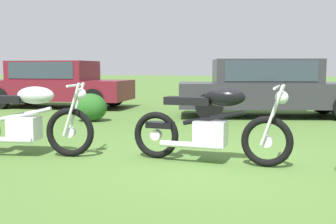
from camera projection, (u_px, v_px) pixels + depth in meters
ground_plane at (211, 164)px, 5.18m from camera, size 120.00×120.00×0.00m
motorcycle_silver at (24, 121)px, 5.65m from camera, size 2.01×0.79×1.02m
motorcycle_black at (211, 125)px, 5.22m from camera, size 2.09×0.64×1.02m
car_burgundy at (56, 82)px, 12.59m from camera, size 4.57×2.26×1.43m
car_charcoal at (268, 85)px, 10.17m from camera, size 4.84×2.95×1.43m
shrub_low at (91, 107)px, 9.33m from camera, size 0.77×0.62×0.64m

